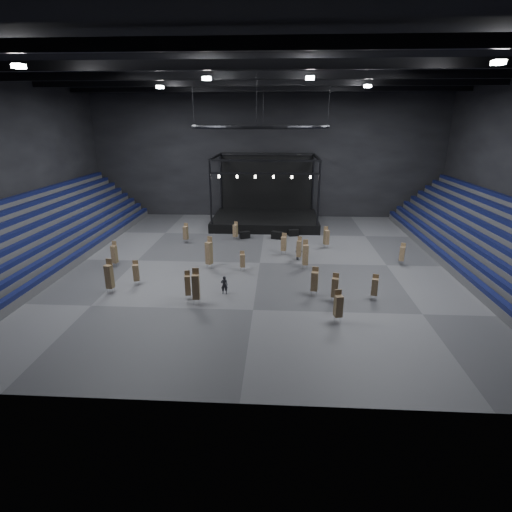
# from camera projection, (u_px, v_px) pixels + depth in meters

# --- Properties ---
(floor) EXTENTS (50.00, 50.00, 0.00)m
(floor) POSITION_uv_depth(u_px,v_px,m) (260.00, 263.00, 39.90)
(floor) COLOR #4F4E51
(floor) RESTS_ON ground
(ceiling) EXTENTS (50.00, 42.00, 0.20)m
(ceiling) POSITION_uv_depth(u_px,v_px,m) (260.00, 65.00, 34.11)
(ceiling) COLOR black
(ceiling) RESTS_ON wall_back
(wall_back) EXTENTS (50.00, 0.20, 18.00)m
(wall_back) POSITION_uv_depth(u_px,v_px,m) (267.00, 154.00, 56.86)
(wall_back) COLOR black
(wall_back) RESTS_ON ground
(wall_front) EXTENTS (50.00, 0.20, 18.00)m
(wall_front) POSITION_uv_depth(u_px,v_px,m) (237.00, 231.00, 17.16)
(wall_front) COLOR black
(wall_front) RESTS_ON ground
(wall_left) EXTENTS (0.20, 42.00, 18.00)m
(wall_left) POSITION_uv_depth(u_px,v_px,m) (1.00, 170.00, 38.37)
(wall_left) COLOR black
(wall_left) RESTS_ON ground
(bleachers_left) EXTENTS (7.20, 40.00, 6.40)m
(bleachers_left) POSITION_uv_depth(u_px,v_px,m) (35.00, 243.00, 40.59)
(bleachers_left) COLOR #49494C
(bleachers_left) RESTS_ON floor
(bleachers_right) EXTENTS (7.20, 40.00, 6.40)m
(bleachers_right) POSITION_uv_depth(u_px,v_px,m) (499.00, 250.00, 38.10)
(bleachers_right) COLOR #49494C
(bleachers_right) RESTS_ON floor
(stage) EXTENTS (14.00, 10.00, 9.20)m
(stage) POSITION_uv_depth(u_px,v_px,m) (266.00, 213.00, 54.79)
(stage) COLOR black
(stage) RESTS_ON floor
(truss_ring) EXTENTS (12.30, 12.30, 5.15)m
(truss_ring) POSITION_uv_depth(u_px,v_px,m) (260.00, 126.00, 35.72)
(truss_ring) COLOR black
(truss_ring) RESTS_ON ceiling
(roof_girders) EXTENTS (49.00, 30.35, 0.70)m
(roof_girders) POSITION_uv_depth(u_px,v_px,m) (260.00, 75.00, 34.37)
(roof_girders) COLOR black
(roof_girders) RESTS_ON ceiling
(floodlights) EXTENTS (28.60, 16.60, 0.25)m
(floodlights) POSITION_uv_depth(u_px,v_px,m) (258.00, 78.00, 30.78)
(floodlights) COLOR white
(floodlights) RESTS_ON roof_girders
(flight_case_left) EXTENTS (1.37, 1.02, 0.82)m
(flight_case_left) POSITION_uv_depth(u_px,v_px,m) (245.00, 235.00, 48.16)
(flight_case_left) COLOR black
(flight_case_left) RESTS_ON floor
(flight_case_mid) EXTENTS (1.46, 1.03, 0.88)m
(flight_case_mid) POSITION_uv_depth(u_px,v_px,m) (277.00, 235.00, 47.92)
(flight_case_mid) COLOR black
(flight_case_mid) RESTS_ON floor
(flight_case_right) EXTENTS (1.31, 0.91, 0.80)m
(flight_case_right) POSITION_uv_depth(u_px,v_px,m) (294.00, 233.00, 49.15)
(flight_case_right) COLOR black
(flight_case_right) RESTS_ON floor
(chair_stack_0) EXTENTS (0.66, 0.66, 2.43)m
(chair_stack_0) POSITION_uv_depth(u_px,v_px,m) (326.00, 237.00, 44.22)
(chair_stack_0) COLOR silver
(chair_stack_0) RESTS_ON floor
(chair_stack_1) EXTENTS (0.62, 0.62, 2.39)m
(chair_stack_1) POSITION_uv_depth(u_px,v_px,m) (315.00, 281.00, 32.15)
(chair_stack_1) COLOR silver
(chair_stack_1) RESTS_ON floor
(chair_stack_2) EXTENTS (0.56, 0.56, 2.45)m
(chair_stack_2) POSITION_uv_depth(u_px,v_px,m) (299.00, 248.00, 40.34)
(chair_stack_2) COLOR silver
(chair_stack_2) RESTS_ON floor
(chair_stack_3) EXTENTS (0.72, 0.72, 3.13)m
(chair_stack_3) POSITION_uv_depth(u_px,v_px,m) (209.00, 252.00, 38.00)
(chair_stack_3) COLOR silver
(chair_stack_3) RESTS_ON floor
(chair_stack_4) EXTENTS (0.61, 0.61, 2.15)m
(chair_stack_4) POSITION_uv_depth(u_px,v_px,m) (402.00, 253.00, 39.20)
(chair_stack_4) COLOR silver
(chair_stack_4) RESTS_ON floor
(chair_stack_5) EXTENTS (0.52, 0.52, 1.92)m
(chair_stack_5) POSITION_uv_depth(u_px,v_px,m) (242.00, 260.00, 37.53)
(chair_stack_5) COLOR silver
(chair_stack_5) RESTS_ON floor
(chair_stack_6) EXTENTS (0.63, 0.63, 2.39)m
(chair_stack_6) POSITION_uv_depth(u_px,v_px,m) (338.00, 305.00, 27.84)
(chair_stack_6) COLOR silver
(chair_stack_6) RESTS_ON floor
(chair_stack_7) EXTENTS (0.60, 0.60, 2.91)m
(chair_stack_7) POSITION_uv_depth(u_px,v_px,m) (109.00, 276.00, 32.52)
(chair_stack_7) COLOR silver
(chair_stack_7) RESTS_ON floor
(chair_stack_8) EXTENTS (0.57, 0.57, 2.30)m
(chair_stack_8) POSITION_uv_depth(u_px,v_px,m) (186.00, 233.00, 46.19)
(chair_stack_8) COLOR silver
(chair_stack_8) RESTS_ON floor
(chair_stack_9) EXTENTS (0.50, 0.50, 2.35)m
(chair_stack_9) POSITION_uv_depth(u_px,v_px,m) (188.00, 285.00, 31.50)
(chair_stack_9) COLOR silver
(chair_stack_9) RESTS_ON floor
(chair_stack_10) EXTENTS (0.54, 0.54, 2.54)m
(chair_stack_10) POSITION_uv_depth(u_px,v_px,m) (114.00, 254.00, 38.51)
(chair_stack_10) COLOR silver
(chair_stack_10) RESTS_ON floor
(chair_stack_11) EXTENTS (0.57, 0.57, 2.89)m
(chair_stack_11) POSITION_uv_depth(u_px,v_px,m) (196.00, 286.00, 30.54)
(chair_stack_11) COLOR silver
(chair_stack_11) RESTS_ON floor
(chair_stack_12) EXTENTS (0.58, 0.58, 2.19)m
(chair_stack_12) POSITION_uv_depth(u_px,v_px,m) (136.00, 272.00, 34.24)
(chair_stack_12) COLOR silver
(chair_stack_12) RESTS_ON floor
(chair_stack_13) EXTENTS (0.62, 0.62, 2.29)m
(chair_stack_13) POSITION_uv_depth(u_px,v_px,m) (284.00, 243.00, 42.10)
(chair_stack_13) COLOR silver
(chair_stack_13) RESTS_ON floor
(chair_stack_14) EXTENTS (0.61, 0.61, 2.18)m
(chair_stack_14) POSITION_uv_depth(u_px,v_px,m) (235.00, 230.00, 47.29)
(chair_stack_14) COLOR silver
(chair_stack_14) RESTS_ON floor
(chair_stack_15) EXTENTS (0.60, 0.60, 2.08)m
(chair_stack_15) POSITION_uv_depth(u_px,v_px,m) (375.00, 286.00, 31.41)
(chair_stack_15) COLOR silver
(chair_stack_15) RESTS_ON floor
(chair_stack_16) EXTENTS (0.55, 0.55, 2.88)m
(chair_stack_16) POSITION_uv_depth(u_px,v_px,m) (305.00, 254.00, 37.88)
(chair_stack_16) COLOR silver
(chair_stack_16) RESTS_ON floor
(chair_stack_17) EXTENTS (0.59, 0.59, 2.32)m
(chair_stack_17) POSITION_uv_depth(u_px,v_px,m) (335.00, 287.00, 31.05)
(chair_stack_17) COLOR silver
(chair_stack_17) RESTS_ON floor
(man_center) EXTENTS (0.60, 0.43, 1.55)m
(man_center) POSITION_uv_depth(u_px,v_px,m) (224.00, 285.00, 32.55)
(man_center) COLOR black
(man_center) RESTS_ON floor
(crew_member) EXTENTS (0.71, 0.91, 1.85)m
(crew_member) POSITION_uv_depth(u_px,v_px,m) (299.00, 251.00, 40.69)
(crew_member) COLOR black
(crew_member) RESTS_ON floor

